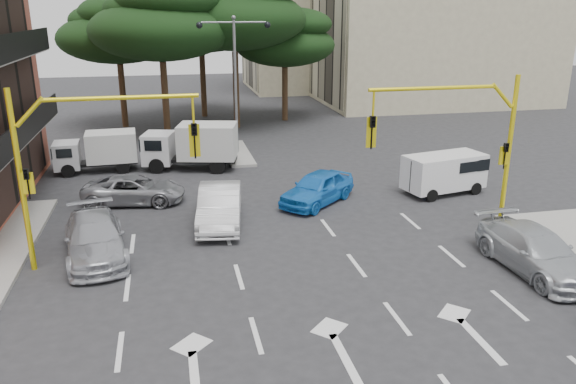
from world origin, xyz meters
name	(u,v)px	position (x,y,z in m)	size (l,w,h in m)	color
ground	(299,271)	(0.00, 0.00, 0.00)	(120.00, 120.00, 0.00)	#28282B
median_strip	(237,153)	(0.00, 16.00, 0.07)	(1.40, 6.00, 0.15)	gray
apartment_beige_far	(323,8)	(12.95, 44.00, 8.35)	(16.20, 12.15, 16.70)	tan
pine_left_near	(161,20)	(-3.94, 21.96, 7.60)	(9.15, 9.15, 10.23)	#382616
pine_center	(235,8)	(1.06, 23.96, 8.30)	(9.98, 9.98, 11.16)	#382616
pine_left_far	(118,29)	(-6.94, 25.96, 6.91)	(8.32, 8.32, 9.30)	#382616
pine_right	(286,38)	(5.06, 25.96, 6.22)	(7.49, 7.49, 8.37)	#382616
pine_back	(201,18)	(-0.94, 28.96, 7.60)	(9.15, 9.15, 10.23)	#382616
signal_mast_right	(467,134)	(6.80, 1.99, 3.88)	(5.79, 0.37, 6.00)	yellow
signal_mast_left	(78,153)	(-6.80, 1.99, 3.88)	(5.79, 0.37, 6.00)	yellow
street_lamp_center	(235,61)	(0.00, 16.00, 5.43)	(4.16, 0.36, 7.77)	slate
car_white_hatch	(220,206)	(-2.12, 4.84, 0.77)	(1.63, 4.68, 1.54)	silver
car_blue_compact	(317,188)	(2.36, 6.47, 0.72)	(1.69, 4.20, 1.43)	blue
car_silver_wagon	(95,238)	(-6.67, 2.62, 0.70)	(1.97, 4.84, 1.41)	#ACAEB5
car_silver_cross_a	(134,190)	(-5.60, 8.24, 0.61)	(2.04, 4.42, 1.23)	#95969C
car_silver_parked	(535,251)	(7.60, -1.58, 0.70)	(1.96, 4.82, 1.40)	#B0B4B9
van_white	(444,174)	(8.50, 6.62, 0.94)	(1.71, 3.77, 1.89)	silver
box_truck_a	(97,152)	(-7.71, 13.93, 1.05)	(1.79, 4.26, 2.09)	silver
box_truck_b	(191,147)	(-2.80, 13.35, 1.23)	(2.10, 5.00, 2.46)	silver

